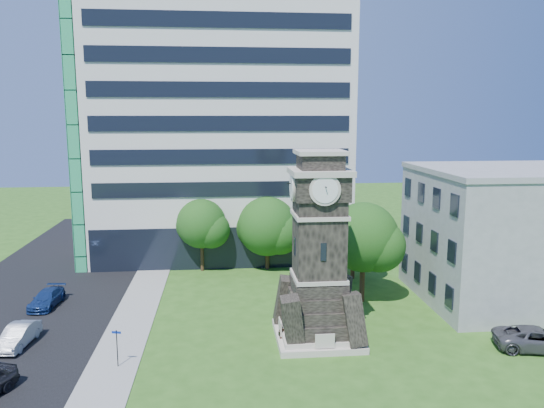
{
  "coord_description": "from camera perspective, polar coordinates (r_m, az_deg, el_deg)",
  "views": [
    {
      "loc": [
        -3.04,
        -30.1,
        14.35
      ],
      "look_at": [
        0.6,
        8.05,
        7.91
      ],
      "focal_mm": 35.0,
      "sensor_mm": 36.0,
      "label": 1
    }
  ],
  "objects": [
    {
      "name": "tree_nc",
      "position": [
        49.45,
        -0.42,
        -2.6
      ],
      "size": [
        6.11,
        5.55,
        6.89
      ],
      "rotation": [
        0.0,
        0.0,
        -0.21
      ],
      "color": "#332114",
      "rests_on": "ground"
    },
    {
      "name": "tree_ne",
      "position": [
        47.18,
        8.82,
        -3.81
      ],
      "size": [
        5.02,
        4.56,
        5.97
      ],
      "rotation": [
        0.0,
        0.0,
        -0.21
      ],
      "color": "#332114",
      "rests_on": "ground"
    },
    {
      "name": "car_street_mid",
      "position": [
        37.82,
        -25.65,
        -12.66
      ],
      "size": [
        1.78,
        4.1,
        1.31
      ],
      "primitive_type": "imported",
      "rotation": [
        0.0,
        0.0,
        -0.1
      ],
      "color": "#B5B9BE",
      "rests_on": "ground"
    },
    {
      "name": "street",
      "position": [
        40.76,
        -27.23,
        -12.16
      ],
      "size": [
        14.0,
        80.0,
        0.02
      ],
      "primitive_type": "cube",
      "color": "black",
      "rests_on": "ground"
    },
    {
      "name": "tree_east",
      "position": [
        41.28,
        9.9,
        -3.81
      ],
      "size": [
        5.92,
        5.38,
        7.82
      ],
      "rotation": [
        0.0,
        0.0,
        0.1
      ],
      "color": "#332114",
      "rests_on": "ground"
    },
    {
      "name": "car_street_north",
      "position": [
        44.23,
        -23.07,
        -9.35
      ],
      "size": [
        2.06,
        4.32,
        1.21
      ],
      "primitive_type": "imported",
      "rotation": [
        0.0,
        0.0,
        -0.09
      ],
      "color": "navy",
      "rests_on": "ground"
    },
    {
      "name": "office_low",
      "position": [
        45.44,
        25.14,
        -2.98
      ],
      "size": [
        15.2,
        12.2,
        10.4
      ],
      "color": "#9FA2A5",
      "rests_on": "ground"
    },
    {
      "name": "clock_tower",
      "position": [
        33.9,
        5.04,
        -6.01
      ],
      "size": [
        5.4,
        5.4,
        12.22
      ],
      "color": "beige",
      "rests_on": "ground"
    },
    {
      "name": "street_sign",
      "position": [
        32.58,
        -16.34,
        -14.26
      ],
      "size": [
        0.54,
        0.05,
        2.25
      ],
      "rotation": [
        0.0,
        0.0,
        -0.23
      ],
      "color": "black",
      "rests_on": "ground"
    },
    {
      "name": "office_tall",
      "position": [
        55.94,
        -5.7,
        9.37
      ],
      "size": [
        26.2,
        15.11,
        28.6
      ],
      "color": "silver",
      "rests_on": "ground"
    },
    {
      "name": "ground",
      "position": [
        33.48,
        0.29,
        -15.83
      ],
      "size": [
        160.0,
        160.0,
        0.0
      ],
      "primitive_type": "plane",
      "color": "#2D5919",
      "rests_on": "ground"
    },
    {
      "name": "park_bench",
      "position": [
        34.98,
        2.14,
        -13.87
      ],
      "size": [
        1.66,
        0.44,
        0.86
      ],
      "rotation": [
        0.0,
        0.0,
        0.23
      ],
      "color": "black",
      "rests_on": "ground"
    },
    {
      "name": "car_east_lot",
      "position": [
        37.48,
        26.63,
        -12.85
      ],
      "size": [
        5.5,
        3.39,
        1.42
      ],
      "primitive_type": "imported",
      "rotation": [
        0.0,
        0.0,
        1.36
      ],
      "color": "#4B4B50",
      "rests_on": "ground"
    },
    {
      "name": "tree_nw",
      "position": [
        49.28,
        -7.52,
        -2.31
      ],
      "size": [
        5.02,
        4.57,
        6.76
      ],
      "rotation": [
        0.0,
        0.0,
        -0.42
      ],
      "color": "#332114",
      "rests_on": "ground"
    },
    {
      "name": "sidewalk",
      "position": [
        38.45,
        -15.09,
        -12.66
      ],
      "size": [
        3.0,
        70.0,
        0.06
      ],
      "primitive_type": "cube",
      "color": "gray",
      "rests_on": "ground"
    }
  ]
}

